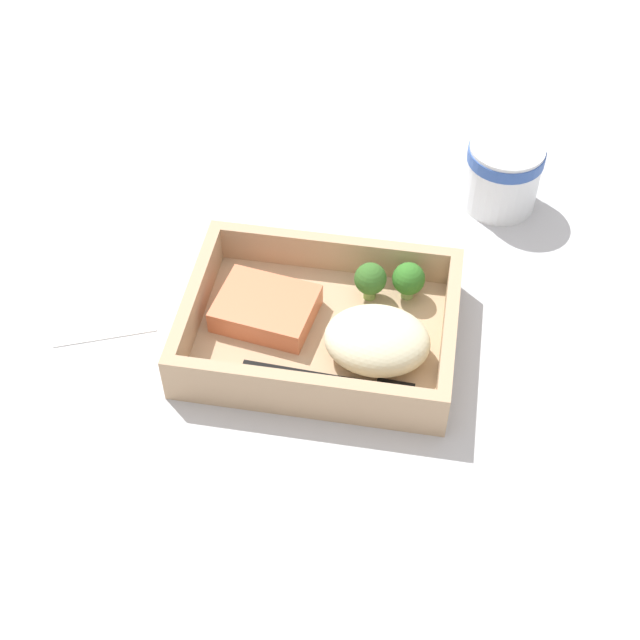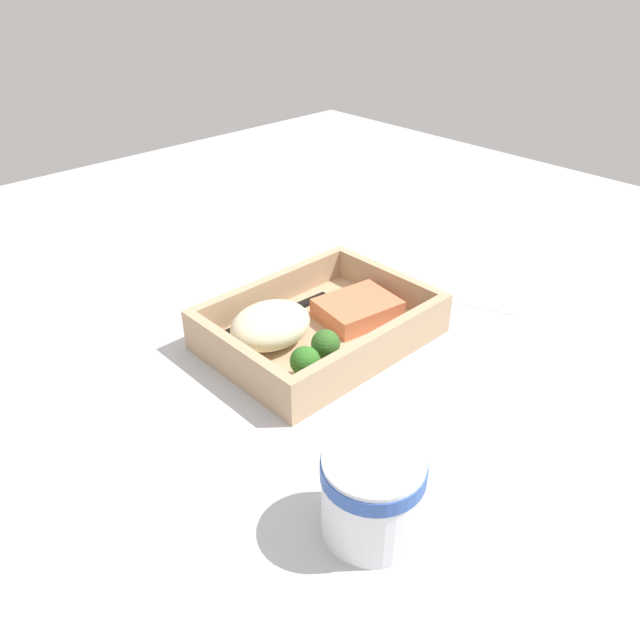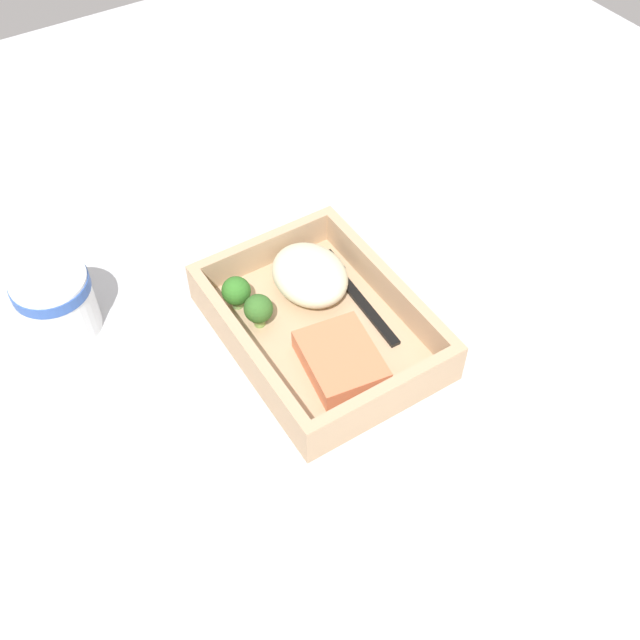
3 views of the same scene
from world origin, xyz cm
name	(u,v)px [view 2 (image 2 of 3)]	position (x,y,z in cm)	size (l,w,h in cm)	color
ground_plane	(320,346)	(0.00, 0.00, -1.00)	(160.00, 160.00, 2.00)	#B5B7BB
takeout_tray	(320,335)	(0.00, 0.00, 0.60)	(25.03, 18.58, 1.20)	tan
tray_rim	(320,317)	(0.00, 0.00, 3.11)	(25.03, 18.58, 3.81)	tan
salmon_fillet	(357,309)	(-5.33, 0.90, 2.37)	(9.02, 7.08, 2.35)	#DB744C
mashed_potatoes	(270,325)	(5.57, -2.19, 3.42)	(9.63, 7.84, 4.45)	beige
broccoli_floret_1	(305,362)	(7.60, 5.82, 3.50)	(3.17, 3.17, 3.99)	#7BA25A
broccoli_floret_2	(326,345)	(4.01, 5.09, 3.61)	(3.12, 3.12, 4.09)	#7CA54F
fork	(270,318)	(2.61, -5.91, 1.42)	(15.86, 2.38, 0.44)	black
paper_cup	(372,491)	(15.93, 22.66, 4.23)	(8.10, 8.10, 7.58)	white
receipt_slip	(462,285)	(-23.02, 3.78, 0.12)	(9.71, 15.57, 0.24)	white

